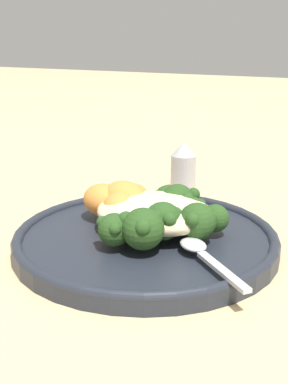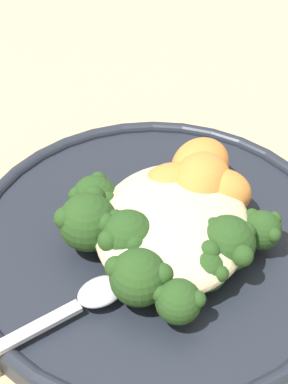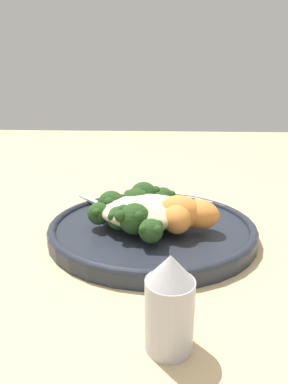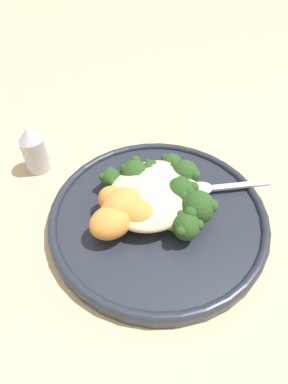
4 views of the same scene
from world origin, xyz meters
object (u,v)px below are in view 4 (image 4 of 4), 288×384
(broccoli_stalk_1, at_px, (190,209))
(sweet_potato_chunk_1, at_px, (139,214))
(broccoli_stalk_5, at_px, (149,181))
(broccoli_stalk_4, at_px, (163,177))
(broccoli_stalk_3, at_px, (177,181))
(sweet_potato_chunk_0, at_px, (123,206))
(sweet_potato_chunk_3, at_px, (111,222))
(sweet_potato_chunk_2, at_px, (115,201))
(plate, at_px, (158,214))
(broccoli_stalk_0, at_px, (175,223))
(broccoli_stalk_6, at_px, (137,177))
(spoon, at_px, (212,187))
(quinoa_mound, at_px, (153,193))
(broccoli_stalk_2, at_px, (175,195))
(broccoli_stalk_7, at_px, (119,188))
(salt_shaker, at_px, (34,150))

(broccoli_stalk_1, height_order, sweet_potato_chunk_1, broccoli_stalk_1)
(broccoli_stalk_5, bearing_deg, broccoli_stalk_4, -52.40)
(broccoli_stalk_3, relative_size, broccoli_stalk_5, 1.25)
(sweet_potato_chunk_0, relative_size, sweet_potato_chunk_3, 1.05)
(sweet_potato_chunk_2, height_order, sweet_potato_chunk_3, sweet_potato_chunk_3)
(broccoli_stalk_1, bearing_deg, plate, 162.56)
(sweet_potato_chunk_2, bearing_deg, sweet_potato_chunk_3, -145.20)
(broccoli_stalk_0, distance_m, broccoli_stalk_4, 0.08)
(broccoli_stalk_6, distance_m, sweet_potato_chunk_3, 0.08)
(sweet_potato_chunk_3, bearing_deg, spoon, -24.27)
(broccoli_stalk_5, xyz_separation_m, sweet_potato_chunk_0, (-0.06, -0.01, 0.01))
(quinoa_mound, bearing_deg, broccoli_stalk_2, -60.28)
(quinoa_mound, relative_size, broccoli_stalk_7, 1.34)
(plate, relative_size, quinoa_mound, 2.21)
(broccoli_stalk_0, relative_size, spoon, 1.11)
(sweet_potato_chunk_1, bearing_deg, spoon, -22.03)
(broccoli_stalk_0, height_order, broccoli_stalk_5, broccoli_stalk_0)
(broccoli_stalk_5, distance_m, sweet_potato_chunk_2, 0.06)
(broccoli_stalk_0, distance_m, broccoli_stalk_6, 0.09)
(broccoli_stalk_4, bearing_deg, broccoli_stalk_6, 128.91)
(broccoli_stalk_3, xyz_separation_m, sweet_potato_chunk_3, (-0.11, 0.02, 0.00))
(quinoa_mound, bearing_deg, sweet_potato_chunk_0, 161.67)
(sweet_potato_chunk_0, distance_m, sweet_potato_chunk_2, 0.02)
(broccoli_stalk_5, bearing_deg, quinoa_mound, -153.81)
(broccoli_stalk_3, relative_size, sweet_potato_chunk_1, 2.34)
(broccoli_stalk_2, distance_m, broccoli_stalk_7, 0.08)
(sweet_potato_chunk_1, relative_size, salt_shaker, 0.63)
(plate, distance_m, broccoli_stalk_4, 0.05)
(quinoa_mound, distance_m, salt_shaker, 0.20)
(broccoli_stalk_3, bearing_deg, salt_shaker, 120.01)
(broccoli_stalk_6, height_order, sweet_potato_chunk_1, broccoli_stalk_6)
(sweet_potato_chunk_3, bearing_deg, broccoli_stalk_5, 6.19)
(broccoli_stalk_7, bearing_deg, salt_shaker, 23.40)
(broccoli_stalk_1, bearing_deg, broccoli_stalk_4, 120.72)
(sweet_potato_chunk_2, height_order, spoon, sweet_potato_chunk_2)
(broccoli_stalk_4, xyz_separation_m, broccoli_stalk_5, (-0.02, 0.01, 0.00))
(broccoli_stalk_0, distance_m, broccoli_stalk_2, 0.04)
(broccoli_stalk_4, bearing_deg, sweet_potato_chunk_3, 171.17)
(broccoli_stalk_4, bearing_deg, salt_shaker, 102.94)
(quinoa_mound, bearing_deg, broccoli_stalk_0, -113.44)
(quinoa_mound, height_order, broccoli_stalk_1, broccoli_stalk_1)
(broccoli_stalk_5, xyz_separation_m, spoon, (0.05, -0.07, -0.01))
(broccoli_stalk_5, bearing_deg, plate, -147.93)
(spoon, bearing_deg, broccoli_stalk_3, 172.28)
(plate, height_order, spoon, spoon)
(broccoli_stalk_6, bearing_deg, broccoli_stalk_2, -127.70)
(broccoli_stalk_6, bearing_deg, quinoa_mound, -147.59)
(broccoli_stalk_1, distance_m, broccoli_stalk_2, 0.03)
(broccoli_stalk_7, bearing_deg, broccoli_stalk_3, -120.00)
(plate, relative_size, broccoli_stalk_1, 2.88)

